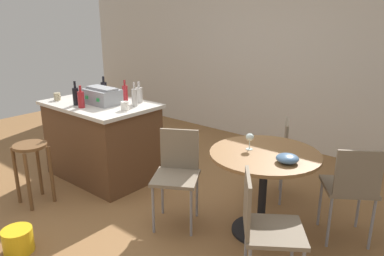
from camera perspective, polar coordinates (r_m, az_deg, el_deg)
ground_plane at (r=3.88m, az=-8.75°, el=-12.22°), size 8.80×8.80×0.00m
back_wall at (r=5.60m, az=12.62°, el=11.31°), size 8.00×0.10×2.70m
kitchen_island at (r=4.53m, az=-13.53°, el=-1.77°), size 1.28×0.86×0.90m
wooden_stool at (r=4.10m, az=-23.29°, el=-4.57°), size 0.33×0.33×0.64m
dining_table at (r=3.28m, az=10.93°, el=-6.68°), size 0.94×0.94×0.76m
folding_chair_near at (r=3.43m, az=-2.30°, el=-6.43°), size 0.55×0.55×0.87m
folding_chair_far at (r=2.64m, az=10.96°, el=-14.32°), size 0.56×0.56×0.88m
folding_chair_left at (r=3.38m, az=23.19°, el=-8.11°), size 0.56×0.56×0.88m
folding_chair_right at (r=3.97m, az=12.30°, el=-3.76°), size 0.54×0.54×0.85m
toolbox at (r=4.33m, az=-13.55°, el=4.79°), size 0.40×0.28×0.19m
bottle_0 at (r=4.21m, az=-16.62°, el=4.25°), size 0.07×0.07×0.24m
bottle_1 at (r=4.34m, az=-17.36°, el=4.71°), size 0.07×0.07×0.27m
bottle_2 at (r=4.69m, az=-13.32°, el=5.84°), size 0.07×0.07×0.25m
bottle_3 at (r=4.13m, az=-8.78°, el=4.69°), size 0.06×0.06×0.27m
bottle_4 at (r=4.31m, az=-8.10°, el=5.08°), size 0.08×0.08×0.24m
bottle_5 at (r=4.44m, az=-10.21°, el=5.35°), size 0.06×0.06×0.24m
cup_0 at (r=4.62m, az=-15.98°, el=4.79°), size 0.12×0.08×0.09m
cup_1 at (r=4.67m, az=-19.91°, el=4.55°), size 0.11×0.08×0.09m
cup_2 at (r=4.85m, az=-15.25°, el=5.47°), size 0.12×0.08×0.10m
cup_3 at (r=4.00m, az=-10.22°, el=3.35°), size 0.12×0.09×0.09m
wine_glass at (r=3.23m, az=8.84°, el=-1.47°), size 0.07×0.07×0.14m
serving_bowl at (r=3.03m, az=14.38°, el=-4.54°), size 0.18×0.18×0.07m
plastic_bucket at (r=3.51m, az=-25.08°, el=-15.30°), size 0.24×0.24×0.20m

